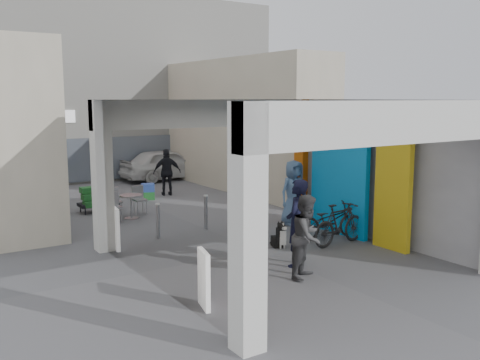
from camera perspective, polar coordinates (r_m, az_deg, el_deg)
ground at (r=12.63m, az=1.98°, el=-7.53°), size 90.00×90.00×0.00m
arcade_canopy at (r=11.86m, az=6.46°, el=2.71°), size 6.40×6.45×6.40m
far_building at (r=24.90m, az=-17.06°, el=9.42°), size 18.00×4.08×8.00m
plaza_bldg_right at (r=20.88m, az=0.29°, el=5.91°), size 2.00×9.00×5.00m
bollard_left at (r=13.72m, az=-8.75°, el=-4.37°), size 0.09×0.09×0.89m
bollard_center at (r=14.56m, az=-3.66°, el=-3.47°), size 0.09×0.09×0.92m
bollard_right at (r=15.26m, az=1.27°, el=-3.02°), size 0.09×0.09×0.85m
advert_board_near at (r=9.22m, az=-3.85°, el=-10.48°), size 0.21×0.55×1.00m
advert_board_far at (r=12.94m, az=-13.11°, el=-5.04°), size 0.17×0.56×1.00m
cafe_set at (r=16.36m, az=-12.23°, el=-2.85°), size 1.42×1.14×0.86m
produce_stand at (r=17.34m, az=-14.88°, el=-2.27°), size 1.19×0.64×0.78m
crate_stack at (r=19.04m, az=-9.79°, el=-1.22°), size 0.55×0.49×0.56m
border_collie at (r=12.85m, az=4.22°, el=-6.05°), size 0.24×0.48×0.66m
man_with_dog at (r=11.35m, az=6.09°, el=-4.58°), size 0.81×0.75×1.86m
man_back_turned at (r=10.70m, az=7.19°, el=-5.97°), size 1.01×0.94×1.67m
man_elderly at (r=15.03m, az=5.76°, el=-1.35°), size 0.90×0.59×1.83m
man_crates at (r=19.68m, az=-7.78°, el=0.84°), size 1.08×0.71×1.71m
bicycle_front at (r=13.73m, az=9.52°, el=-4.30°), size 1.87×1.01×0.93m
bicycle_rear at (r=13.20m, az=10.58°, el=-4.63°), size 1.75×0.63×1.03m
white_van at (r=23.50m, az=-7.85°, el=1.69°), size 4.08×1.83×1.36m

